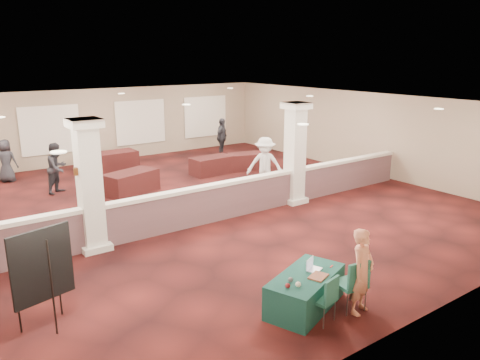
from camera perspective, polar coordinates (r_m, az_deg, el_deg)
ground at (r=14.71m, az=-6.20°, el=-3.30°), size 16.00×16.00×0.00m
wall_back at (r=21.53m, az=-16.97°, el=6.35°), size 16.00×0.04×3.20m
wall_front at (r=8.54m, az=21.26°, el=-6.63°), size 16.00×0.04×3.20m
wall_right at (r=19.42m, az=14.74°, el=5.63°), size 0.04×16.00×3.20m
ceiling at (r=14.04m, az=-6.57°, el=9.19°), size 16.00×16.00×0.02m
partition_wall at (r=13.31m, az=-3.07°, el=-2.65°), size 15.60×0.28×1.10m
column_left at (r=11.59m, az=-17.87°, el=-0.55°), size 0.72×0.72×3.20m
column_right at (r=14.81m, az=6.71°, el=3.37°), size 0.72×0.72×3.20m
sconce_left at (r=11.42m, az=-19.35°, el=0.99°), size 0.12×0.12×0.18m
sconce_right at (r=11.58m, az=-16.70°, el=1.40°), size 0.12×0.12×0.18m
near_table at (r=9.06m, az=7.96°, el=-13.26°), size 1.92×1.41×0.66m
conf_chair_main at (r=8.99m, az=13.68°, el=-11.86°), size 0.58×0.59×1.01m
conf_chair_side at (r=8.56m, az=10.36°, el=-13.69°), size 0.53×0.53×0.89m
easel_board at (r=8.65m, az=-23.00°, el=-9.70°), size 1.05×0.62×1.83m
woman at (r=8.90m, az=14.63°, el=-10.72°), size 0.67×0.54×1.62m
far_table_front_center at (r=16.46m, az=-13.14°, el=-0.28°), size 2.03×1.44×0.75m
far_table_front_right at (r=19.43m, az=1.01°, el=2.33°), size 1.81×1.23×0.67m
far_table_back_center at (r=19.75m, az=-15.31°, el=2.18°), size 1.98×1.03×0.79m
far_table_back_right at (r=18.68m, az=-3.44°, el=1.80°), size 1.73×0.94×0.68m
attendee_a at (r=17.09m, az=-21.39°, el=1.36°), size 0.95×0.88×1.74m
attendee_b at (r=16.07m, az=3.05°, el=1.87°), size 1.28×1.23×1.91m
attendee_c at (r=21.74m, az=-2.21°, el=5.19°), size 1.15×1.01×1.79m
attendee_d at (r=19.41m, az=-26.63°, el=2.11°), size 0.89×0.81×1.60m
laptop_base at (r=9.11m, az=9.06°, el=-10.75°), size 0.35×0.30×0.02m
laptop_screen at (r=9.10m, az=8.49°, el=-9.99°), size 0.28×0.12×0.20m
screen_glow at (r=9.11m, az=8.52°, el=-10.08°), size 0.26×0.10×0.17m
knitting at (r=8.86m, az=9.52°, el=-11.52°), size 0.44×0.38×0.03m
yarn_cream at (r=8.45m, az=7.11°, el=-12.52°), size 0.10×0.10×0.10m
yarn_red at (r=8.40m, az=5.83°, el=-12.70°), size 0.09×0.09×0.09m
yarn_grey at (r=8.60m, az=6.17°, el=-11.98°), size 0.09×0.09×0.09m
scissors at (r=9.30m, az=11.08°, el=-10.30°), size 0.11×0.06×0.01m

